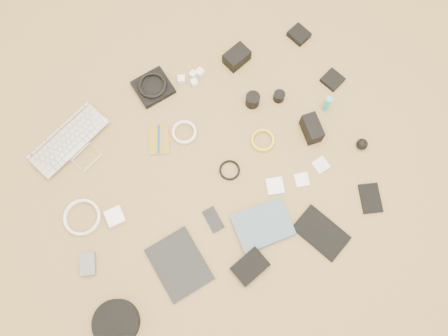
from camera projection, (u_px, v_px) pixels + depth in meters
name	position (u px, v px, depth m)	size (l,w,h in m)	color
laptop	(77.00, 148.00, 1.99)	(0.38, 0.26, 0.03)	silver
headphone_pouch	(153.00, 87.00, 2.08)	(0.16, 0.15, 0.03)	black
headphones	(152.00, 85.00, 2.06)	(0.14, 0.14, 0.02)	black
charger_a	(182.00, 79.00, 2.09)	(0.03, 0.03, 0.03)	silver
charger_b	(193.00, 74.00, 2.10)	(0.03, 0.03, 0.03)	silver
charger_c	(200.00, 72.00, 2.10)	(0.03, 0.03, 0.03)	silver
charger_d	(194.00, 83.00, 2.09)	(0.03, 0.03, 0.03)	silver
dslr_camera	(237.00, 57.00, 2.10)	(0.12, 0.08, 0.07)	black
lens_pouch	(299.00, 35.00, 2.16)	(0.08, 0.09, 0.03)	black
notebook_olive	(159.00, 140.00, 2.02)	(0.09, 0.14, 0.01)	olive
pen_blue	(159.00, 139.00, 2.01)	(0.01, 0.01, 0.14)	#142AA8
cable_white_a	(184.00, 133.00, 2.02)	(0.12, 0.12, 0.01)	silver
lens_a	(253.00, 100.00, 2.04)	(0.07, 0.07, 0.07)	black
lens_b	(279.00, 96.00, 2.06)	(0.05, 0.05, 0.05)	black
card_reader	(332.00, 80.00, 2.10)	(0.09, 0.09, 0.02)	black
power_brick	(115.00, 217.00, 1.90)	(0.07, 0.07, 0.03)	silver
cable_white_b	(83.00, 218.00, 1.91)	(0.16, 0.16, 0.01)	silver
cable_black	(230.00, 170.00, 1.97)	(0.09, 0.09, 0.01)	black
cable_yellow	(263.00, 141.00, 2.01)	(0.11, 0.11, 0.01)	gold
flash	(312.00, 129.00, 1.99)	(0.07, 0.12, 0.09)	black
lens_cleaner	(327.00, 104.00, 2.02)	(0.03, 0.03, 0.10)	#1BB4AC
battery_charger	(88.00, 264.00, 1.85)	(0.06, 0.10, 0.03)	#5B5A5F
tablet	(179.00, 264.00, 1.86)	(0.20, 0.26, 0.01)	black
phone	(213.00, 220.00, 1.91)	(0.06, 0.11, 0.01)	black
filter_case_left	(275.00, 186.00, 1.95)	(0.07, 0.07, 0.01)	silver
filter_case_mid	(302.00, 180.00, 1.96)	(0.06, 0.06, 0.01)	silver
filter_case_right	(321.00, 165.00, 1.98)	(0.06, 0.06, 0.01)	silver
air_blower	(362.00, 144.00, 1.99)	(0.05, 0.05, 0.05)	black
headphone_case	(116.00, 323.00, 1.77)	(0.19, 0.19, 0.05)	black
drive_case	(250.00, 267.00, 1.84)	(0.14, 0.10, 0.04)	black
paperback	(271.00, 245.00, 1.87)	(0.18, 0.24, 0.02)	#3D5467
notebook_black_a	(321.00, 233.00, 1.89)	(0.14, 0.22, 0.02)	black
notebook_black_b	(370.00, 198.00, 1.94)	(0.09, 0.13, 0.01)	black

